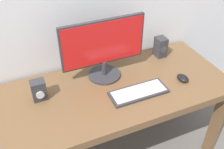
{
  "coord_description": "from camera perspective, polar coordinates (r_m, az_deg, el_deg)",
  "views": [
    {
      "loc": [
        -0.52,
        -1.22,
        1.83
      ],
      "look_at": [
        0.0,
        0.0,
        0.83
      ],
      "focal_mm": 41.63,
      "sensor_mm": 36.0,
      "label": 1
    }
  ],
  "objects": [
    {
      "name": "desk",
      "position": [
        1.79,
        -0.12,
        -5.17
      ],
      "size": [
        1.64,
        0.7,
        0.71
      ],
      "color": "brown",
      "rests_on": "ground_plane"
    },
    {
      "name": "audio_controller",
      "position": [
        1.69,
        -15.77,
        -3.35
      ],
      "size": [
        0.09,
        0.08,
        0.14
      ],
      "color": "#333338",
      "rests_on": "desk"
    },
    {
      "name": "monitor",
      "position": [
        1.73,
        -1.9,
        5.96
      ],
      "size": [
        0.58,
        0.23,
        0.43
      ],
      "color": "#333338",
      "rests_on": "desk"
    },
    {
      "name": "keyboard_primary",
      "position": [
        1.71,
        5.88,
        -3.87
      ],
      "size": [
        0.39,
        0.15,
        0.02
      ],
      "color": "#333338",
      "rests_on": "desk"
    },
    {
      "name": "speaker_right",
      "position": [
        2.07,
        10.61,
        5.97
      ],
      "size": [
        0.08,
        0.09,
        0.16
      ],
      "color": "#333338",
      "rests_on": "desk"
    },
    {
      "name": "mouse",
      "position": [
        1.87,
        15.27,
        -0.75
      ],
      "size": [
        0.08,
        0.1,
        0.04
      ],
      "primitive_type": "ellipsoid",
      "rotation": [
        0.0,
        0.0,
        0.11
      ],
      "color": "black",
      "rests_on": "desk"
    }
  ]
}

